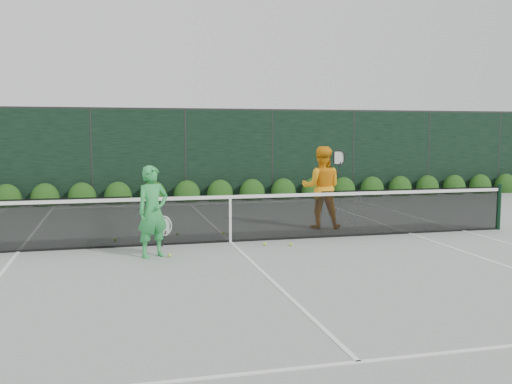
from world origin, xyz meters
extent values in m
plane|color=gray|center=(0.00, 0.00, 0.00)|extent=(80.00, 80.00, 0.00)
cylinder|color=black|center=(6.40, 0.00, 0.54)|extent=(0.10, 0.10, 1.07)
cube|color=black|center=(-4.20, 0.00, 0.51)|extent=(4.40, 0.01, 1.02)
cube|color=black|center=(0.00, 0.00, 0.48)|extent=(4.00, 0.01, 0.96)
cube|color=black|center=(4.20, 0.00, 0.51)|extent=(4.40, 0.01, 1.02)
cube|color=white|center=(0.00, 0.00, 0.94)|extent=(12.80, 0.03, 0.07)
cube|color=black|center=(0.00, 0.00, 0.02)|extent=(12.80, 0.02, 0.04)
cube|color=white|center=(0.00, 0.00, 0.46)|extent=(0.05, 0.03, 0.91)
imported|color=green|center=(-1.64, -1.04, 0.84)|extent=(0.72, 0.62, 1.67)
torus|color=beige|center=(-1.44, -0.94, 0.55)|extent=(0.30, 0.07, 0.30)
cylinder|color=black|center=(-1.44, -0.94, 0.31)|extent=(0.10, 0.03, 0.30)
imported|color=#FFA215|center=(2.44, 1.19, 0.97)|extent=(1.14, 1.01, 1.94)
torus|color=black|center=(2.79, 0.99, 1.68)|extent=(0.30, 0.08, 0.30)
cylinder|color=black|center=(2.79, 0.99, 1.44)|extent=(0.10, 0.03, 0.30)
cube|color=white|center=(5.49, 0.00, 0.01)|extent=(0.06, 23.77, 0.01)
cube|color=white|center=(-4.12, 0.00, 0.01)|extent=(0.06, 23.77, 0.01)
cube|color=white|center=(4.12, 0.00, 0.01)|extent=(0.06, 23.77, 0.01)
cube|color=white|center=(0.00, 11.88, 0.01)|extent=(11.03, 0.06, 0.01)
cube|color=white|center=(0.00, 6.40, 0.01)|extent=(8.23, 0.06, 0.01)
cube|color=white|center=(0.00, -6.40, 0.01)|extent=(8.23, 0.06, 0.01)
cube|color=white|center=(0.00, 0.00, 0.01)|extent=(0.06, 12.80, 0.01)
cube|color=black|center=(0.00, 7.50, 1.50)|extent=(32.00, 0.06, 3.00)
cube|color=#262826|center=(0.00, 7.50, 3.03)|extent=(32.00, 0.06, 0.06)
cylinder|color=#262826|center=(-3.00, 7.50, 1.50)|extent=(0.08, 0.08, 3.00)
cylinder|color=#262826|center=(0.00, 7.50, 1.50)|extent=(0.08, 0.08, 3.00)
cylinder|color=#262826|center=(3.00, 7.50, 1.50)|extent=(0.08, 0.08, 3.00)
cylinder|color=#262826|center=(6.00, 7.50, 1.50)|extent=(0.08, 0.08, 3.00)
cylinder|color=#262826|center=(9.00, 7.50, 1.50)|extent=(0.08, 0.08, 3.00)
cylinder|color=#262826|center=(12.00, 7.50, 1.50)|extent=(0.08, 0.08, 3.00)
ellipsoid|color=#16340E|center=(-5.50, 7.15, 0.23)|extent=(0.86, 0.65, 0.94)
ellipsoid|color=#16340E|center=(-4.40, 7.15, 0.23)|extent=(0.86, 0.65, 0.94)
ellipsoid|color=#16340E|center=(-3.30, 7.15, 0.23)|extent=(0.86, 0.65, 0.94)
ellipsoid|color=#16340E|center=(-2.20, 7.15, 0.23)|extent=(0.86, 0.65, 0.94)
ellipsoid|color=#16340E|center=(-1.10, 7.15, 0.23)|extent=(0.86, 0.65, 0.94)
ellipsoid|color=#16340E|center=(0.00, 7.15, 0.23)|extent=(0.86, 0.65, 0.94)
ellipsoid|color=#16340E|center=(1.10, 7.15, 0.23)|extent=(0.86, 0.65, 0.94)
ellipsoid|color=#16340E|center=(2.20, 7.15, 0.23)|extent=(0.86, 0.65, 0.94)
ellipsoid|color=#16340E|center=(3.30, 7.15, 0.23)|extent=(0.86, 0.65, 0.94)
ellipsoid|color=#16340E|center=(4.40, 7.15, 0.23)|extent=(0.86, 0.65, 0.94)
ellipsoid|color=#16340E|center=(5.50, 7.15, 0.23)|extent=(0.86, 0.65, 0.94)
ellipsoid|color=#16340E|center=(6.60, 7.15, 0.23)|extent=(0.86, 0.65, 0.94)
ellipsoid|color=#16340E|center=(7.70, 7.15, 0.23)|extent=(0.86, 0.65, 0.94)
ellipsoid|color=#16340E|center=(8.80, 7.15, 0.23)|extent=(0.86, 0.65, 0.94)
ellipsoid|color=#16340E|center=(9.90, 7.15, 0.23)|extent=(0.86, 0.65, 0.94)
ellipsoid|color=#16340E|center=(11.00, 7.15, 0.23)|extent=(0.86, 0.65, 0.94)
ellipsoid|color=#16340E|center=(12.10, 7.15, 0.23)|extent=(0.86, 0.65, 0.94)
sphere|color=#AED72F|center=(0.01, 0.83, 0.03)|extent=(0.07, 0.07, 0.07)
sphere|color=#AED72F|center=(-0.98, 1.07, 0.03)|extent=(0.07, 0.07, 0.07)
sphere|color=#AED72F|center=(-2.32, 0.66, 0.03)|extent=(0.07, 0.07, 0.07)
sphere|color=#AED72F|center=(0.60, -0.53, 0.03)|extent=(0.07, 0.07, 0.07)
sphere|color=#AED72F|center=(1.10, -0.69, 0.03)|extent=(0.07, 0.07, 0.07)
sphere|color=#AED72F|center=(-1.36, -1.13, 0.03)|extent=(0.07, 0.07, 0.07)
camera|label=1|loc=(-2.31, -11.42, 2.27)|focal=40.00mm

